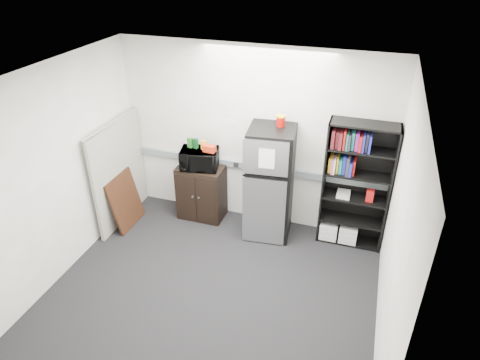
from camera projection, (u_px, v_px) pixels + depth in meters
The scene contains 18 objects.
floor at pixel (213, 289), 5.44m from camera, with size 4.00×4.00×0.00m, color black.
wall_back at pixel (253, 138), 6.21m from camera, with size 4.00×0.02×2.70m, color silver.
wall_right at pixel (397, 233), 4.23m from camera, with size 0.02×3.50×2.70m, color silver.
wall_left at pixel (59, 173), 5.30m from camera, with size 0.02×3.50×2.70m, color silver.
ceiling at pixel (204, 81), 4.09m from camera, with size 4.00×3.50×0.02m, color white.
electrical_raceway at pixel (252, 167), 6.41m from camera, with size 3.92×0.05×0.10m, color gray.
wall_note at pixel (230, 123), 6.20m from camera, with size 0.14×0.00×0.10m, color white.
bookshelf at pixel (355, 183), 5.84m from camera, with size 0.90×0.34×1.85m.
cubicle_partition at pixel (119, 172), 6.43m from camera, with size 0.06×1.30×1.62m.
cabinet at pixel (202, 192), 6.66m from camera, with size 0.70×0.47×0.87m.
microwave at pixel (199, 159), 6.35m from camera, with size 0.55×0.37×0.30m, color black.
snack_box_a at pixel (190, 143), 6.31m from camera, with size 0.07×0.05×0.15m, color #1B601C.
snack_box_b at pixel (196, 143), 6.29m from camera, with size 0.07×0.05×0.15m, color #0C3515.
snack_box_c at pixel (204, 145), 6.26m from camera, with size 0.07×0.05×0.14m, color orange.
snack_bag at pixel (209, 149), 6.20m from camera, with size 0.18×0.10×0.10m, color red.
refrigerator at pixel (270, 183), 6.10m from camera, with size 0.69×0.72×1.68m.
coffee_can at pixel (281, 120), 5.72m from camera, with size 0.12×0.12×0.17m.
framed_poster at pixel (126, 201), 6.48m from camera, with size 0.21×0.65×0.83m.
Camera 1 is at (1.57, -3.72, 3.91)m, focal length 32.00 mm.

